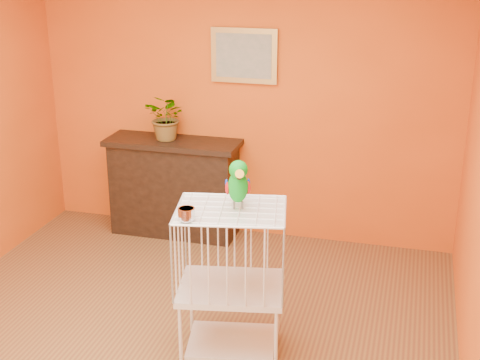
% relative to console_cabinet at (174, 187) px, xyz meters
% --- Properties ---
extents(ground, '(4.50, 4.50, 0.00)m').
position_rel_console_cabinet_xyz_m(ground, '(0.65, -2.03, -0.48)').
color(ground, brown).
rests_on(ground, ground).
extents(room_shell, '(4.50, 4.50, 4.50)m').
position_rel_console_cabinet_xyz_m(room_shell, '(0.65, -2.03, 1.11)').
color(room_shell, '#D85714').
rests_on(room_shell, ground).
extents(console_cabinet, '(1.28, 0.46, 0.95)m').
position_rel_console_cabinet_xyz_m(console_cabinet, '(0.00, 0.00, 0.00)').
color(console_cabinet, black).
rests_on(console_cabinet, ground).
extents(potted_plant, '(0.49, 0.52, 0.34)m').
position_rel_console_cabinet_xyz_m(potted_plant, '(-0.04, 0.03, 0.65)').
color(potted_plant, '#26722D').
rests_on(potted_plant, console_cabinet).
extents(framed_picture, '(0.62, 0.04, 0.50)m').
position_rel_console_cabinet_xyz_m(framed_picture, '(0.65, 0.19, 1.27)').
color(framed_picture, '#B2893F').
rests_on(framed_picture, room_shell).
extents(birdcage, '(0.79, 0.66, 1.09)m').
position_rel_console_cabinet_xyz_m(birdcage, '(1.10, -1.83, 0.09)').
color(birdcage, beige).
rests_on(birdcage, ground).
extents(feed_cup, '(0.11, 0.11, 0.08)m').
position_rel_console_cabinet_xyz_m(feed_cup, '(0.88, -2.08, 0.65)').
color(feed_cup, silver).
rests_on(feed_cup, birdcage).
extents(parrot, '(0.19, 0.31, 0.34)m').
position_rel_console_cabinet_xyz_m(parrot, '(1.14, -1.80, 0.79)').
color(parrot, '#59544C').
rests_on(parrot, birdcage).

